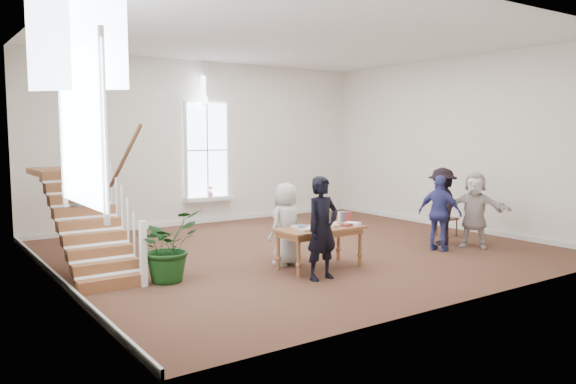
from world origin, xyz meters
TOP-DOWN VIEW (x-y plane):
  - ground at (0.00, 0.00)m, footprint 10.00×10.00m
  - room_shell at (-0.00, 4.39)m, footprint 10.49×10.00m
  - staircase at (-4.34, 0.75)m, footprint 1.10×4.10m
  - library_table at (-0.68, -1.60)m, footprint 1.67×0.86m
  - police_officer at (-1.14, -2.25)m, footprint 0.68×0.47m
  - elderly_woman at (-1.04, -1.00)m, footprint 0.86×0.66m
  - person_yellow at (-0.74, -0.50)m, footprint 0.95×0.90m
  - woman_cluster_a at (2.39, -1.82)m, footprint 0.68×1.03m
  - woman_cluster_b at (2.99, -1.37)m, footprint 1.18×1.30m
  - woman_cluster_c at (3.29, -2.02)m, footprint 1.23×1.60m
  - floor_plant at (-3.40, -0.86)m, footprint 1.40×1.32m
  - side_chair at (3.90, -0.69)m, footprint 0.42×0.42m

SIDE VIEW (x-z plane):
  - ground at x=0.00m, z-range 0.00..0.00m
  - room_shell at x=0.00m, z-range -4.60..5.40m
  - side_chair at x=3.90m, z-range 0.05..1.00m
  - floor_plant at x=-3.40m, z-range 0.00..1.23m
  - library_table at x=-0.68m, z-range 0.28..1.12m
  - person_yellow at x=-0.74m, z-range 0.00..1.55m
  - elderly_woman at x=-1.04m, z-range 0.00..1.58m
  - woman_cluster_a at x=2.39m, z-range 0.00..1.63m
  - woman_cluster_c at x=3.29m, z-range 0.00..1.69m
  - woman_cluster_b at x=2.99m, z-range 0.00..1.75m
  - police_officer at x=-1.14m, z-range 0.00..1.79m
  - staircase at x=-4.34m, z-range 0.16..3.08m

